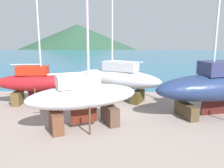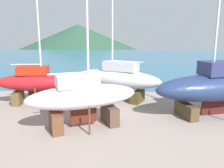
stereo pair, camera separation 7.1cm
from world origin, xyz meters
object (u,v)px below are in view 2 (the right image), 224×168
object	(u,v)px
sailboat_small_center	(37,82)
worker	(60,103)
sailboat_far_slipway	(117,78)
sailboat_large_starboard	(83,97)
sailboat_mid_port	(218,86)

from	to	relation	value
sailboat_small_center	worker	bearing A→B (deg)	-47.74
sailboat_far_slipway	sailboat_large_starboard	size ratio (longest dim) A/B	1.27
sailboat_small_center	sailboat_mid_port	size ratio (longest dim) A/B	0.71
worker	sailboat_small_center	bearing A→B (deg)	77.11
sailboat_mid_port	worker	xyz separation A→B (m)	(-12.24, 0.13, -1.44)
sailboat_large_starboard	sailboat_mid_port	bearing A→B (deg)	-7.28
sailboat_far_slipway	sailboat_mid_port	bearing A→B (deg)	178.54
sailboat_large_starboard	sailboat_mid_port	size ratio (longest dim) A/B	0.70
sailboat_far_slipway	sailboat_large_starboard	distance (m)	7.29
sailboat_small_center	sailboat_mid_port	xyz separation A→B (m)	(14.80, -2.56, 0.29)
sailboat_large_starboard	sailboat_small_center	xyz separation A→B (m)	(-4.80, 5.27, -0.10)
sailboat_far_slipway	sailboat_small_center	size ratio (longest dim) A/B	1.25
sailboat_far_slipway	worker	size ratio (longest dim) A/B	9.36
sailboat_small_center	worker	xyz separation A→B (m)	(2.56, -2.43, -1.15)
sailboat_large_starboard	sailboat_small_center	distance (m)	7.12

